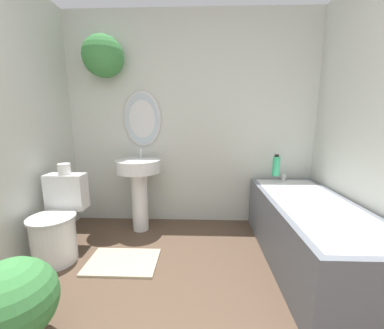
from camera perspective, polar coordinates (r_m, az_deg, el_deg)
wall_back at (r=2.76m, az=-3.58°, el=12.62°), size 2.94×0.43×2.40m
toilet at (r=2.46m, az=-29.81°, el=-12.75°), size 0.39×0.53×0.73m
pedestal_sink at (r=2.64m, az=-12.75°, el=-3.80°), size 0.48×0.48×0.90m
bathtub at (r=2.30m, az=26.78°, el=-14.48°), size 0.69×1.63×0.63m
shampoo_bottle at (r=2.69m, az=19.72°, el=-0.30°), size 0.08×0.08×0.23m
potted_plant at (r=1.70m, az=-37.31°, el=-25.24°), size 0.44×0.44×0.52m
bath_mat at (r=2.30m, az=-16.47°, el=-21.71°), size 0.60×0.41×0.02m
toilet_paper_roll at (r=2.48m, az=-28.57°, el=-0.96°), size 0.11×0.11×0.10m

